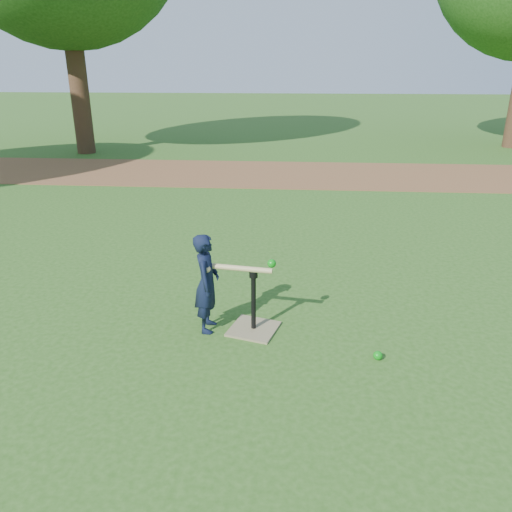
{
  "coord_description": "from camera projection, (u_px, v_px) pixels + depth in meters",
  "views": [
    {
      "loc": [
        -0.04,
        -3.95,
        2.41
      ],
      "look_at": [
        -0.39,
        0.56,
        0.65
      ],
      "focal_mm": 35.0,
      "sensor_mm": 36.0,
      "label": 1
    }
  ],
  "objects": [
    {
      "name": "dirt_strip",
      "position": [
        297.0,
        174.0,
        11.51
      ],
      "size": [
        24.0,
        3.0,
        0.01
      ],
      "primitive_type": "cube",
      "color": "brown",
      "rests_on": "ground"
    },
    {
      "name": "wiffle_ball_ground",
      "position": [
        378.0,
        355.0,
        4.32
      ],
      "size": [
        0.08,
        0.08,
        0.08
      ],
      "primitive_type": "sphere",
      "color": "#0C8912",
      "rests_on": "ground"
    },
    {
      "name": "swing_action",
      "position": [
        243.0,
        267.0,
        4.56
      ],
      "size": [
        0.66,
        0.14,
        0.13
      ],
      "color": "tan",
      "rests_on": "ground"
    },
    {
      "name": "batting_tee",
      "position": [
        254.0,
        320.0,
        4.78
      ],
      "size": [
        0.53,
        0.53,
        0.61
      ],
      "color": "#857854",
      "rests_on": "ground"
    },
    {
      "name": "ground",
      "position": [
        294.0,
        346.0,
        4.54
      ],
      "size": [
        80.0,
        80.0,
        0.0
      ],
      "primitive_type": "plane",
      "color": "#285116",
      "rests_on": "ground"
    },
    {
      "name": "child",
      "position": [
        207.0,
        283.0,
        4.67
      ],
      "size": [
        0.24,
        0.36,
        0.96
      ],
      "primitive_type": "imported",
      "rotation": [
        0.0,
        0.0,
        1.59
      ],
      "color": "black",
      "rests_on": "ground"
    }
  ]
}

